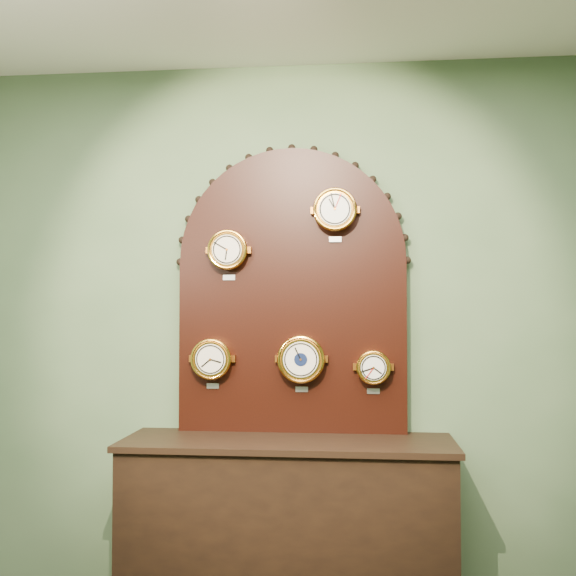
# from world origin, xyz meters

# --- Properties ---
(wall_back) EXTENTS (4.00, 0.00, 4.00)m
(wall_back) POSITION_xyz_m (0.00, 2.50, 1.40)
(wall_back) COLOR #506A48
(wall_back) RESTS_ON ground
(shop_counter) EXTENTS (1.60, 0.50, 0.80)m
(shop_counter) POSITION_xyz_m (0.00, 2.23, 0.40)
(shop_counter) COLOR black
(shop_counter) RESTS_ON ground_plane
(display_board) EXTENTS (1.26, 0.06, 1.53)m
(display_board) POSITION_xyz_m (0.00, 2.45, 1.63)
(display_board) COLOR black
(display_board) RESTS_ON shop_counter
(roman_clock) EXTENTS (0.21, 0.08, 0.26)m
(roman_clock) POSITION_xyz_m (-0.33, 2.38, 1.79)
(roman_clock) COLOR gold
(roman_clock) RESTS_ON display_board
(arabic_clock) EXTENTS (0.23, 0.08, 0.28)m
(arabic_clock) POSITION_xyz_m (0.23, 2.38, 1.99)
(arabic_clock) COLOR gold
(arabic_clock) RESTS_ON display_board
(hygrometer) EXTENTS (0.22, 0.08, 0.27)m
(hygrometer) POSITION_xyz_m (-0.42, 2.38, 1.21)
(hygrometer) COLOR gold
(hygrometer) RESTS_ON display_board
(barometer) EXTENTS (0.25, 0.08, 0.30)m
(barometer) POSITION_xyz_m (0.06, 2.38, 1.22)
(barometer) COLOR gold
(barometer) RESTS_ON display_board
(tide_clock) EXTENTS (0.17, 0.08, 0.23)m
(tide_clock) POSITION_xyz_m (0.43, 2.38, 1.18)
(tide_clock) COLOR gold
(tide_clock) RESTS_ON display_board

